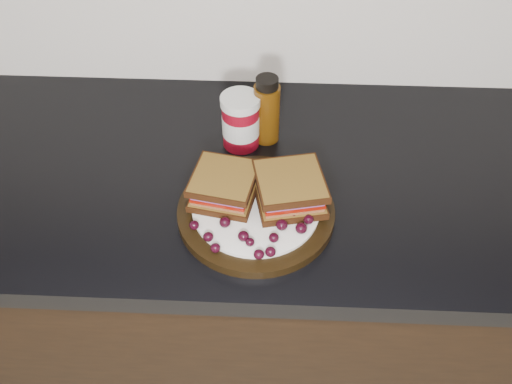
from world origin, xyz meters
TOP-DOWN VIEW (x-y plane):
  - base_cabinets at (0.00, 1.70)m, footprint 3.96×0.58m
  - countertop at (0.00, 1.70)m, footprint 3.98×0.60m
  - plate at (0.22, 1.59)m, footprint 0.28×0.28m
  - sandwich_left at (0.16, 1.61)m, footprint 0.13×0.13m
  - sandwich_right at (0.27, 1.61)m, footprint 0.14×0.14m
  - grape_0 at (0.11, 1.53)m, footprint 0.02×0.02m
  - grape_1 at (0.17, 1.54)m, footprint 0.02×0.02m
  - grape_2 at (0.14, 1.51)m, footprint 0.02×0.02m
  - grape_3 at (0.15, 1.48)m, footprint 0.02×0.02m
  - grape_4 at (0.20, 1.51)m, footprint 0.02×0.02m
  - grape_5 at (0.21, 1.50)m, footprint 0.02×0.02m
  - grape_6 at (0.23, 1.47)m, footprint 0.02×0.02m
  - grape_7 at (0.24, 1.48)m, footprint 0.02×0.02m
  - grape_8 at (0.25, 1.51)m, footprint 0.02×0.02m
  - grape_9 at (0.26, 1.54)m, footprint 0.02×0.02m
  - grape_10 at (0.29, 1.53)m, footprint 0.02×0.02m
  - grape_11 at (0.28, 1.56)m, footprint 0.02×0.02m
  - grape_12 at (0.31, 1.55)m, footprint 0.02×0.02m
  - grape_13 at (0.31, 1.59)m, footprint 0.02×0.02m
  - grape_14 at (0.30, 1.61)m, footprint 0.02×0.02m
  - grape_15 at (0.27, 1.60)m, footprint 0.02×0.02m
  - grape_16 at (0.17, 1.65)m, footprint 0.02×0.02m
  - grape_17 at (0.17, 1.62)m, footprint 0.02×0.02m
  - grape_18 at (0.14, 1.61)m, footprint 0.02×0.02m
  - grape_19 at (0.14, 1.61)m, footprint 0.02×0.02m
  - grape_20 at (0.16, 1.58)m, footprint 0.02×0.02m
  - grape_21 at (0.16, 1.57)m, footprint 0.02×0.02m
  - grape_22 at (0.16, 1.61)m, footprint 0.02×0.02m
  - grape_23 at (0.13, 1.61)m, footprint 0.02×0.02m
  - grape_24 at (0.14, 1.59)m, footprint 0.02×0.02m
  - condiment_jar at (0.18, 1.78)m, footprint 0.09×0.09m
  - oil_bottle at (0.23, 1.80)m, footprint 0.06×0.06m

SIDE VIEW (x-z plane):
  - base_cabinets at x=0.00m, z-range 0.00..0.86m
  - countertop at x=0.00m, z-range 0.86..0.90m
  - plate at x=0.22m, z-range 0.90..0.92m
  - grape_5 at x=0.21m, z-range 0.92..0.94m
  - grape_11 at x=0.28m, z-range 0.92..0.94m
  - grape_16 at x=0.17m, z-range 0.92..0.94m
  - grape_14 at x=0.30m, z-range 0.92..0.94m
  - grape_3 at x=0.15m, z-range 0.92..0.94m
  - grape_13 at x=0.31m, z-range 0.92..0.94m
  - grape_0 at x=0.11m, z-range 0.92..0.94m
  - grape_22 at x=0.16m, z-range 0.92..0.94m
  - grape_18 at x=0.14m, z-range 0.92..0.94m
  - grape_8 at x=0.25m, z-range 0.92..0.94m
  - grape_20 at x=0.16m, z-range 0.92..0.94m
  - grape_2 at x=0.14m, z-range 0.92..0.94m
  - grape_6 at x=0.23m, z-range 0.92..0.94m
  - grape_15 at x=0.27m, z-range 0.92..0.94m
  - grape_21 at x=0.16m, z-range 0.92..0.94m
  - grape_12 at x=0.31m, z-range 0.92..0.94m
  - grape_7 at x=0.24m, z-range 0.92..0.94m
  - grape_23 at x=0.13m, z-range 0.92..0.94m
  - grape_24 at x=0.14m, z-range 0.92..0.94m
  - grape_4 at x=0.20m, z-range 0.92..0.94m
  - grape_17 at x=0.17m, z-range 0.92..0.94m
  - grape_1 at x=0.17m, z-range 0.92..0.94m
  - grape_10 at x=0.29m, z-range 0.92..0.94m
  - grape_9 at x=0.26m, z-range 0.92..0.94m
  - grape_19 at x=0.14m, z-range 0.92..0.94m
  - sandwich_left at x=0.16m, z-range 0.92..0.97m
  - sandwich_right at x=0.27m, z-range 0.92..0.98m
  - condiment_jar at x=0.18m, z-range 0.90..1.01m
  - oil_bottle at x=0.23m, z-range 0.90..1.05m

